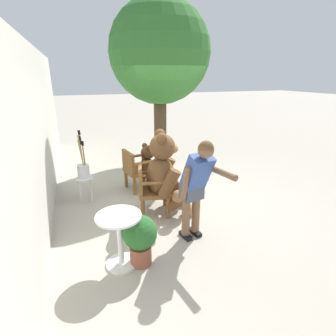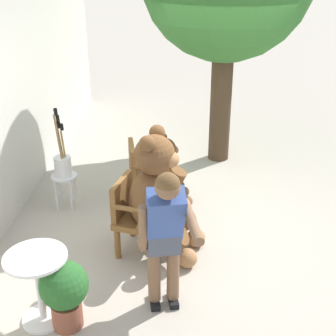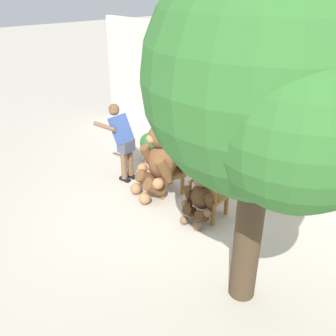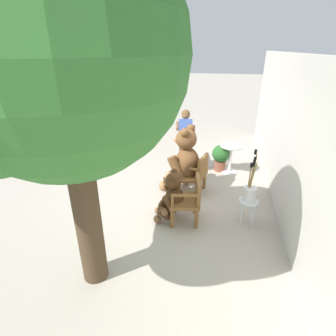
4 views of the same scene
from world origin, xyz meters
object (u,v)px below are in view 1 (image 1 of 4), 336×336
at_px(teddy_bear_large, 165,174).
at_px(patio_tree, 161,56).
at_px(white_stool, 85,183).
at_px(wooden_chair_right, 136,169).
at_px(teddy_bear_small, 149,166).
at_px(wooden_chair_left, 151,188).
at_px(person_visitor, 196,183).
at_px(round_side_table, 120,235).
at_px(brush_bucket, 83,169).
at_px(potted_plant, 140,237).

height_order(teddy_bear_large, patio_tree, patio_tree).
bearing_deg(white_stool, wooden_chair_right, -82.03).
relative_size(teddy_bear_small, white_stool, 2.10).
bearing_deg(teddy_bear_large, teddy_bear_small, -1.80).
relative_size(teddy_bear_large, patio_tree, 0.36).
distance_m(wooden_chair_right, patio_tree, 3.05).
bearing_deg(wooden_chair_left, teddy_bear_small, -15.04).
height_order(person_visitor, round_side_table, person_visitor).
distance_m(brush_bucket, patio_tree, 3.53).
xyz_separation_m(brush_bucket, potted_plant, (-2.16, -0.54, -0.25)).
bearing_deg(wooden_chair_right, person_visitor, -169.71).
bearing_deg(round_side_table, white_stool, 8.20).
xyz_separation_m(teddy_bear_large, white_stool, (0.95, 1.31, -0.36)).
distance_m(wooden_chair_left, white_stool, 1.40).
bearing_deg(wooden_chair_right, potted_plant, 167.66).
xyz_separation_m(wooden_chair_left, wooden_chair_right, (1.06, 0.00, 0.00)).
distance_m(teddy_bear_small, round_side_table, 2.50).
bearing_deg(teddy_bear_small, patio_tree, -26.79).
xyz_separation_m(teddy_bear_small, brush_bucket, (-0.17, 1.34, 0.17)).
height_order(wooden_chair_right, potted_plant, wooden_chair_right).
height_order(wooden_chair_left, patio_tree, patio_tree).
relative_size(teddy_bear_small, potted_plant, 1.42).
bearing_deg(potted_plant, wooden_chair_left, -22.11).
distance_m(wooden_chair_left, brush_bucket, 1.40).
distance_m(teddy_bear_large, teddy_bear_small, 1.14).
bearing_deg(brush_bucket, potted_plant, -165.85).
bearing_deg(person_visitor, round_side_table, 99.24).
height_order(round_side_table, potted_plant, round_side_table).
bearing_deg(potted_plant, white_stool, 14.17).
relative_size(wooden_chair_right, white_stool, 1.87).
height_order(brush_bucket, potted_plant, brush_bucket).
xyz_separation_m(teddy_bear_large, potted_plant, (-1.21, 0.76, -0.32)).
bearing_deg(person_visitor, brush_bucket, 36.59).
xyz_separation_m(teddy_bear_small, round_side_table, (-2.27, 1.04, -0.03)).
bearing_deg(wooden_chair_right, round_side_table, 161.64).
height_order(wooden_chair_left, brush_bucket, brush_bucket).
distance_m(wooden_chair_left, potted_plant, 1.34).
bearing_deg(potted_plant, teddy_bear_large, -32.17).
bearing_deg(white_stool, teddy_bear_large, -126.00).
height_order(teddy_bear_large, potted_plant, teddy_bear_large).
height_order(teddy_bear_large, teddy_bear_small, teddy_bear_large).
bearing_deg(person_visitor, wooden_chair_right, 10.29).
height_order(teddy_bear_small, patio_tree, patio_tree).
bearing_deg(wooden_chair_left, round_side_table, 147.80).
relative_size(wooden_chair_left, teddy_bear_large, 0.59).
height_order(wooden_chair_right, white_stool, wooden_chair_right).
xyz_separation_m(teddy_bear_large, round_side_table, (-1.15, 1.00, -0.27)).
bearing_deg(round_side_table, teddy_bear_small, -24.58).
distance_m(wooden_chair_left, teddy_bear_small, 1.12).
distance_m(brush_bucket, potted_plant, 2.24).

